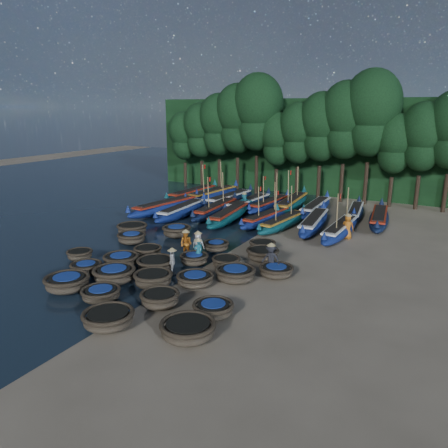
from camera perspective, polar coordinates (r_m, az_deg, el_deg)
The scene contains 62 objects.
ground at distance 27.66m, azimuth -0.26°, elevation -4.24°, with size 120.00×120.00×0.00m, color gray.
foliage_wall at distance 48.21m, azimuth 13.56°, elevation 9.73°, with size 40.00×3.00×10.00m, color black.
coracle_1 at distance 23.84m, azimuth -19.81°, elevation -7.19°, with size 2.62×2.62×0.82m.
coracle_2 at distance 22.24m, azimuth -15.77°, elevation -8.75°, with size 1.97×1.97×0.65m.
coracle_3 at distance 19.64m, azimuth -14.87°, elevation -11.81°, with size 2.32×2.32×0.75m.
coracle_4 at distance 18.19m, azimuth -4.73°, elevation -13.55°, with size 2.82×2.82×0.78m.
coracle_5 at distance 25.95m, azimuth -17.55°, elevation -5.43°, with size 1.79×1.79×0.64m.
coracle_6 at distance 24.18m, azimuth -14.15°, elevation -6.38°, with size 2.68×2.68×0.84m.
coracle_7 at distance 23.18m, azimuth -9.24°, elevation -7.09°, with size 2.45×2.45×0.83m.
coracle_8 at distance 20.98m, azimuth -8.37°, elevation -9.62°, with size 1.90×1.90×0.76m.
coracle_9 at distance 19.94m, azimuth -1.41°, elevation -11.00°, with size 2.33×2.33×0.66m.
coracle_10 at distance 28.30m, azimuth -18.32°, elevation -3.80°, with size 1.65×1.65×0.63m.
coracle_11 at distance 26.46m, azimuth -13.30°, elevation -4.58°, with size 2.50×2.50×0.74m.
coracle_12 at distance 25.41m, azimuth -8.91°, elevation -5.17°, with size 2.26×2.26×0.75m.
coracle_13 at distance 23.14m, azimuth -3.79°, elevation -7.20°, with size 2.37×2.37×0.67m.
coracle_14 at distance 23.67m, azimuth 1.48°, elevation -6.50°, with size 2.28×2.28×0.77m.
coracle_15 at distance 30.67m, azimuth -11.98°, elevation -1.76°, with size 2.34×2.34×0.76m.
coracle_16 at distance 27.84m, azimuth -9.91°, elevation -3.50°, with size 1.78×1.78×0.67m.
coracle_17 at distance 26.15m, azimuth -3.92°, elevation -4.54°, with size 1.91×1.91×0.66m.
coracle_18 at distance 25.59m, azimuth 0.28°, elevation -4.96°, with size 1.94×1.94×0.66m.
coracle_19 at distance 24.44m, azimuth 6.83°, elevation -6.08°, with size 2.23×2.23×0.64m.
coracle_20 at distance 32.77m, azimuth -11.90°, elevation -0.61°, with size 2.24×2.24×0.82m.
coracle_21 at distance 31.66m, azimuth -6.21°, elevation -0.91°, with size 2.47×2.47×0.83m.
coracle_22 at distance 28.54m, azimuth -1.03°, elevation -2.84°, with size 2.06×2.06×0.64m.
coracle_23 at distance 28.69m, azimuth 5.05°, elevation -2.79°, with size 1.89×1.89×0.65m.
coracle_24 at distance 26.80m, azimuth 5.08°, elevation -3.93°, with size 2.26×2.26×0.78m.
long_boat_1 at distance 38.93m, azimuth -7.65°, elevation 2.26°, with size 2.85×8.91×1.58m.
long_boat_2 at distance 37.50m, azimuth -5.49°, elevation 1.77°, with size 1.94×8.41×1.48m.
long_boat_3 at distance 37.66m, azimuth -1.08°, elevation 1.92°, with size 1.97×8.54×3.63m.
long_boat_4 at distance 35.70m, azimuth 0.65°, elevation 1.17°, with size 2.39×8.45×1.50m.
long_boat_5 at distance 35.19m, azimuth 5.56°, elevation 0.81°, with size 2.25×7.68×3.29m.
long_boat_6 at distance 33.97m, azimuth 7.72°, elevation 0.21°, with size 2.19×7.55×3.23m.
long_boat_7 at distance 34.11m, azimuth 11.65°, elevation 0.20°, with size 2.38×8.49×1.50m.
long_boat_8 at distance 32.68m, azimuth 14.94°, elevation -0.69°, with size 1.61×8.18×3.47m.
long_boat_9 at distance 44.51m, azimuth -4.11°, elevation 3.95°, with size 1.99×8.76×1.54m.
long_boat_10 at distance 43.96m, azimuth -1.49°, elevation 3.86°, with size 2.51×8.91×3.81m.
long_boat_11 at distance 42.00m, azimuth 0.68°, elevation 3.29°, with size 2.23×8.47×1.50m.
long_boat_12 at distance 40.05m, azimuth 3.23°, elevation 2.68°, with size 2.03×8.48×1.50m.
long_boat_13 at distance 40.11m, azimuth 5.98°, elevation 2.58°, with size 2.03×7.76×3.31m.
long_boat_14 at distance 40.26m, azimuth 8.83°, elevation 2.66°, with size 2.21×9.12×3.88m.
long_boat_15 at distance 39.30m, azimuth 11.89°, elevation 2.12°, with size 1.66×8.29×1.46m.
long_boat_16 at distance 38.50m, azimuth 16.75°, elevation 1.45°, with size 2.25×7.48×1.33m.
long_boat_17 at distance 36.80m, azimuth 19.59°, elevation 0.70°, with size 2.49×8.38×1.49m.
fisherman_0 at distance 27.40m, azimuth -3.39°, elevation -2.56°, with size 0.84×0.61×1.79m.
fisherman_1 at distance 26.20m, azimuth -3.38°, elevation -3.36°, with size 0.62×0.65×1.70m.
fisherman_2 at distance 27.38m, azimuth -4.98°, elevation -2.52°, with size 0.83×0.65×1.89m.
fisherman_3 at distance 24.77m, azimuth 6.15°, elevation -4.47°, with size 1.12×0.65×1.92m.
fisherman_4 at distance 24.61m, azimuth -6.76°, elevation -4.79°, with size 0.85×0.91×1.70m.
fisherman_5 at distance 38.93m, azimuth 2.66°, elevation 2.83°, with size 1.37×1.61×1.94m.
fisherman_6 at distance 32.21m, azimuth 15.84°, elevation -0.28°, with size 0.91×0.63×1.97m.
tree_0 at distance 51.62m, azimuth -5.19°, elevation 11.48°, with size 3.68×3.68×8.68m.
tree_1 at distance 50.35m, azimuth -2.98°, elevation 12.20°, with size 4.09×4.09×9.65m.
tree_2 at distance 49.15m, azimuth -0.64°, elevation 12.94°, with size 4.51×4.51×10.63m.
tree_3 at distance 48.05m, azimuth 1.82°, elevation 13.69°, with size 4.92×4.92×11.60m.
tree_4 at distance 47.05m, azimuth 4.41°, elevation 14.45°, with size 5.34×5.34×12.58m.
tree_5 at distance 46.25m, azimuth 6.98°, elevation 11.02°, with size 3.68×3.68×8.68m.
tree_6 at distance 45.41m, azimuth 9.76°, elevation 11.70°, with size 4.09×4.09×9.65m.
tree_7 at distance 44.68m, azimuth 12.65°, elevation 12.38°, with size 4.51×4.51×10.63m.
tree_8 at distance 44.06m, azimuth 15.64°, elevation 13.04°, with size 4.92×4.92×11.60m.
tree_9 at distance 43.57m, azimuth 18.72°, elevation 13.68°, with size 5.34×5.34×12.58m.
tree_10 at distance 43.33m, azimuth 21.45°, elevation 9.85°, with size 3.68×3.68×8.68m.
tree_11 at distance 43.05m, azimuth 24.61°, elevation 10.41°, with size 4.09×4.09×9.65m.
Camera 1 is at (12.62, -22.85, 9.14)m, focal length 35.00 mm.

